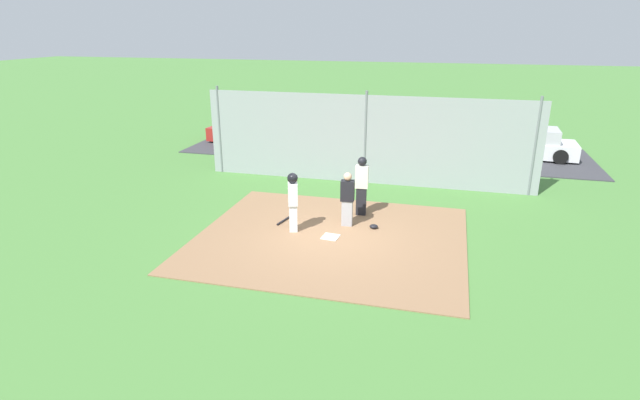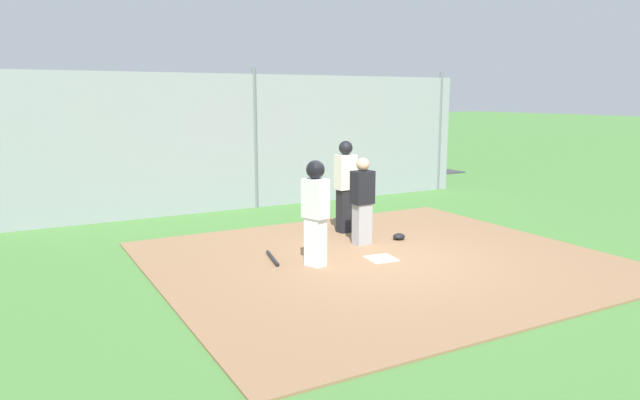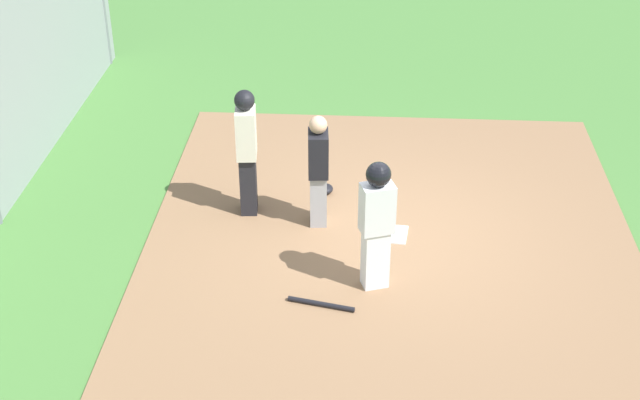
# 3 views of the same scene
# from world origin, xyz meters

# --- Properties ---
(ground_plane) EXTENTS (140.00, 140.00, 0.00)m
(ground_plane) POSITION_xyz_m (0.00, 0.00, 0.00)
(ground_plane) COLOR #477A38
(dirt_infield) EXTENTS (7.20, 6.40, 0.03)m
(dirt_infield) POSITION_xyz_m (0.00, 0.00, 0.01)
(dirt_infield) COLOR #896647
(dirt_infield) RESTS_ON ground_plane
(home_plate) EXTENTS (0.49, 0.49, 0.02)m
(home_plate) POSITION_xyz_m (0.00, 0.00, 0.04)
(home_plate) COLOR white
(home_plate) RESTS_ON dirt_infield
(catcher) EXTENTS (0.40, 0.29, 1.58)m
(catcher) POSITION_xyz_m (-0.25, -0.98, 0.85)
(catcher) COLOR #9E9EA3
(catcher) RESTS_ON dirt_infield
(umpire) EXTENTS (0.40, 0.29, 1.81)m
(umpire) POSITION_xyz_m (-0.49, -1.94, 0.99)
(umpire) COLOR black
(umpire) RESTS_ON dirt_infield
(runner) EXTENTS (0.37, 0.44, 1.68)m
(runner) POSITION_xyz_m (1.13, -0.20, 1.00)
(runner) COLOR silver
(runner) RESTS_ON dirt_infield
(baseball_bat) EXTENTS (0.24, 0.81, 0.06)m
(baseball_bat) POSITION_xyz_m (1.60, -0.82, 0.06)
(baseball_bat) COLOR black
(baseball_bat) RESTS_ON dirt_infield
(catcher_mask) EXTENTS (0.24, 0.20, 0.12)m
(catcher_mask) POSITION_xyz_m (-1.04, -0.92, 0.09)
(catcher_mask) COLOR black
(catcher_mask) RESTS_ON dirt_infield
(backstop_fence) EXTENTS (12.00, 0.10, 3.35)m
(backstop_fence) POSITION_xyz_m (0.00, -5.31, 1.60)
(backstop_fence) COLOR #93999E
(backstop_fence) RESTS_ON ground_plane
(parking_lot) EXTENTS (18.00, 5.20, 0.04)m
(parking_lot) POSITION_xyz_m (0.00, -10.29, 0.02)
(parking_lot) COLOR #38383D
(parking_lot) RESTS_ON ground_plane
(parked_car_white) EXTENTS (4.27, 2.02, 1.28)m
(parked_car_white) POSITION_xyz_m (-6.17, -10.73, 0.61)
(parked_car_white) COLOR silver
(parked_car_white) RESTS_ON parking_lot
(parked_car_green) EXTENTS (4.22, 1.92, 1.28)m
(parked_car_green) POSITION_xyz_m (-2.81, -10.11, 0.61)
(parked_car_green) COLOR #235B38
(parked_car_green) RESTS_ON parking_lot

